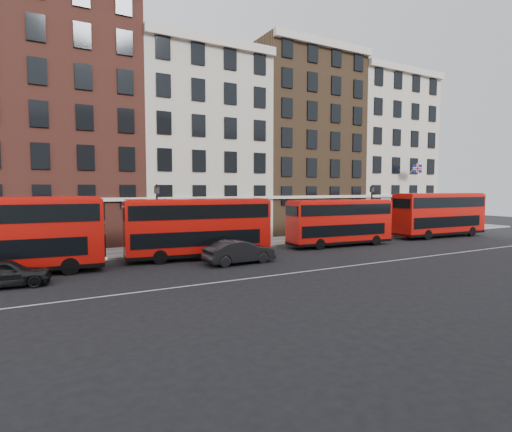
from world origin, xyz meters
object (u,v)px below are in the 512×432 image
bus_d (439,214)px  car_rear (4,273)px  bus_a (1,234)px  car_front (239,252)px  bus_b (198,227)px  bus_c (340,221)px  traffic_light (416,212)px

bus_d → car_rear: 38.78m
bus_a → car_rear: 3.55m
bus_a → car_front: size_ratio=2.26×
car_rear → car_front: bearing=-86.2°
bus_a → bus_b: (12.07, 0.00, -0.14)m
bus_a → bus_d: bus_a is taller
bus_d → bus_c: bearing=-177.3°
bus_b → traffic_light: 27.02m
bus_d → car_front: (-24.99, -3.06, -1.66)m
bus_d → car_rear: (-38.62, -3.09, -1.73)m
bus_b → bus_d: size_ratio=0.96×
bus_d → car_front: 25.23m
bus_a → traffic_light: (38.93, 2.96, -0.04)m
bus_a → traffic_light: bearing=9.1°
bus_c → car_front: size_ratio=2.01×
bus_c → car_front: bus_c is taller
bus_b → car_front: (1.80, -3.06, -1.53)m
bus_c → bus_d: 13.54m
bus_b → bus_c: size_ratio=1.07×
traffic_light → bus_d: bearing=-91.3°
car_rear → traffic_light: size_ratio=1.34×
car_front → traffic_light: 25.82m
bus_c → car_rear: 25.31m
traffic_light → bus_a: bearing=-175.7°
bus_c → car_rear: bus_c is taller
bus_a → bus_b: bus_a is taller
bus_d → car_front: bearing=-170.3°
car_rear → car_front: 13.63m
bus_b → traffic_light: bus_b is taller
bus_c → car_rear: (-25.08, -3.09, -1.46)m
traffic_light → car_rear: bearing=-171.1°
bus_a → traffic_light: size_ratio=3.42×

